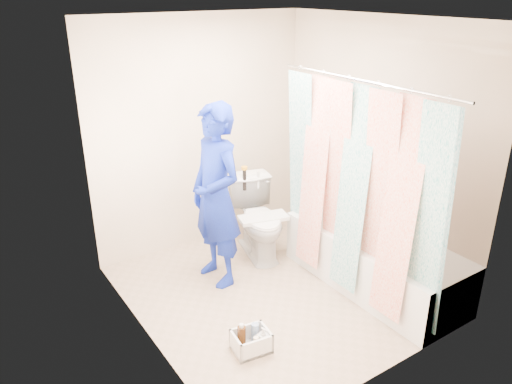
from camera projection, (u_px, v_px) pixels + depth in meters
floor at (273, 291)px, 4.63m from camera, size 2.60×2.60×0.00m
ceiling at (277, 18)px, 3.70m from camera, size 2.40×2.60×0.02m
wall_back at (201, 134)px, 5.16m from camera, size 2.40×0.02×2.40m
wall_front at (394, 228)px, 3.17m from camera, size 2.40×0.02×2.40m
wall_left at (138, 202)px, 3.55m from camera, size 0.02×2.60×2.40m
wall_right at (376, 146)px, 4.79m from camera, size 0.02×2.60×2.40m
bathtub at (374, 259)px, 4.64m from camera, size 0.70×1.75×0.50m
curtain_rod at (363, 81)px, 3.82m from camera, size 0.02×1.90×0.02m
shower_curtain at (354, 193)px, 4.18m from camera, size 0.06×1.75×1.80m
toilet at (259, 219)px, 5.14m from camera, size 0.63×0.87×0.80m
tank_lid at (263, 218)px, 5.00m from camera, size 0.53×0.33×0.04m
tank_internals at (248, 177)px, 5.16m from camera, size 0.19×0.08×0.26m
plumber at (216, 196)px, 4.51m from camera, size 0.45×0.65×1.72m
cleaning_caddy at (252, 342)px, 3.86m from camera, size 0.31×0.26×0.21m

